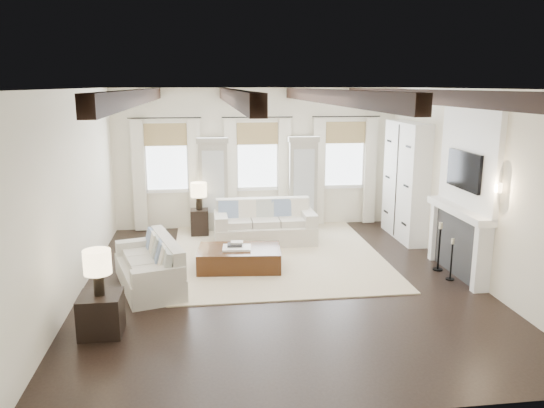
{
  "coord_description": "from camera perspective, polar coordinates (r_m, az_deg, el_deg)",
  "views": [
    {
      "loc": [
        -1.24,
        -8.34,
        3.26
      ],
      "look_at": [
        -0.02,
        0.94,
        1.15
      ],
      "focal_mm": 35.0,
      "sensor_mm": 36.0,
      "label": 1
    }
  ],
  "objects": [
    {
      "name": "area_rug",
      "position": [
        10.51,
        0.44,
        -5.3
      ],
      "size": [
        3.99,
        4.75,
        0.02
      ],
      "primitive_type": "cube",
      "color": "beige",
      "rests_on": "ground"
    },
    {
      "name": "lamp_back",
      "position": [
        11.67,
        -7.89,
        1.35
      ],
      "size": [
        0.35,
        0.35,
        0.6
      ],
      "color": "black",
      "rests_on": "side_table_back"
    },
    {
      "name": "book_lower",
      "position": [
        9.58,
        -4.02,
        -4.4
      ],
      "size": [
        0.28,
        0.22,
        0.04
      ],
      "primitive_type": "cube",
      "rotation": [
        0.0,
        0.0,
        -0.09
      ],
      "color": "#262628",
      "rests_on": "tray"
    },
    {
      "name": "side_table_back",
      "position": [
        11.82,
        -7.79,
        -1.96
      ],
      "size": [
        0.39,
        0.39,
        0.58
      ],
      "primitive_type": "cube",
      "color": "black",
      "rests_on": "ground"
    },
    {
      "name": "tray",
      "position": [
        9.54,
        -3.81,
        -4.74
      ],
      "size": [
        0.53,
        0.42,
        0.04
      ],
      "primitive_type": "cube",
      "rotation": [
        0.0,
        0.0,
        -0.09
      ],
      "color": "white",
      "rests_on": "ottoman"
    },
    {
      "name": "room_shell",
      "position": [
        9.54,
        4.64,
        4.41
      ],
      "size": [
        6.54,
        7.54,
        3.22
      ],
      "color": "white",
      "rests_on": "ground"
    },
    {
      "name": "sofa_back",
      "position": [
        11.17,
        -0.81,
        -2.33
      ],
      "size": [
        2.1,
        0.95,
        0.9
      ],
      "color": "beige",
      "rests_on": "ground"
    },
    {
      "name": "sofa_left",
      "position": [
        8.99,
        -12.76,
        -6.66
      ],
      "size": [
        1.32,
        2.02,
        0.8
      ],
      "color": "beige",
      "rests_on": "ground"
    },
    {
      "name": "candlestick_far",
      "position": [
        9.96,
        17.52,
        -4.79
      ],
      "size": [
        0.18,
        0.18,
        0.88
      ],
      "color": "black",
      "rests_on": "ground"
    },
    {
      "name": "ottoman",
      "position": [
        9.64,
        -3.53,
        -5.87
      ],
      "size": [
        1.55,
        1.05,
        0.39
      ],
      "primitive_type": "cube",
      "rotation": [
        0.0,
        0.0,
        -0.09
      ],
      "color": "black",
      "rests_on": "ground"
    },
    {
      "name": "side_table_front",
      "position": [
        7.56,
        -17.9,
        -11.22
      ],
      "size": [
        0.55,
        0.55,
        0.55
      ],
      "primitive_type": "cube",
      "color": "black",
      "rests_on": "ground"
    },
    {
      "name": "lamp_front",
      "position": [
        7.31,
        -18.27,
        -6.21
      ],
      "size": [
        0.36,
        0.36,
        0.62
      ],
      "color": "black",
      "rests_on": "side_table_front"
    },
    {
      "name": "book_upper",
      "position": [
        9.61,
        -3.8,
        -4.13
      ],
      "size": [
        0.23,
        0.19,
        0.03
      ],
      "primitive_type": "cube",
      "rotation": [
        0.0,
        0.0,
        -0.09
      ],
      "color": "beige",
      "rests_on": "book_lower"
    },
    {
      "name": "candlestick_near",
      "position": [
        9.56,
        18.72,
        -6.0
      ],
      "size": [
        0.15,
        0.15,
        0.73
      ],
      "color": "black",
      "rests_on": "ground"
    },
    {
      "name": "ground",
      "position": [
        9.04,
        0.93,
        -8.44
      ],
      "size": [
        7.5,
        7.5,
        0.0
      ],
      "primitive_type": "plane",
      "color": "black",
      "rests_on": "ground"
    }
  ]
}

